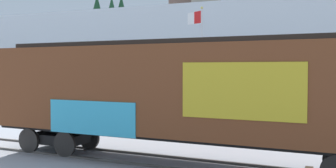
{
  "coord_description": "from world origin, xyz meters",
  "views": [
    {
      "loc": [
        4.96,
        -11.84,
        3.17
      ],
      "look_at": [
        -0.26,
        0.86,
        2.62
      ],
      "focal_mm": 41.32,
      "sensor_mm": 36.0,
      "label": 1
    }
  ],
  "objects": [
    {
      "name": "freight_car",
      "position": [
        0.82,
        -0.0,
        2.41
      ],
      "size": [
        15.53,
        3.37,
        4.15
      ],
      "color": "brown",
      "rests_on": "ground_plane"
    },
    {
      "name": "flagpole",
      "position": [
        -3.0,
        12.94,
        4.74
      ],
      "size": [
        1.36,
        0.91,
        7.28
      ],
      "color": "silver",
      "rests_on": "ground_plane"
    },
    {
      "name": "hillside",
      "position": [
        0.07,
        55.3,
        6.16
      ],
      "size": [
        145.91,
        33.54,
        16.83
      ],
      "color": "silver",
      "rests_on": "ground_plane"
    },
    {
      "name": "track",
      "position": [
        0.67,
        0.01,
        0.04
      ],
      "size": [
        60.01,
        4.05,
        0.08
      ],
      "color": "#4C4742",
      "rests_on": "ground_plane"
    },
    {
      "name": "parked_car_red",
      "position": [
        1.16,
        5.9,
        0.87
      ],
      "size": [
        4.23,
        2.13,
        1.72
      ],
      "color": "#B21E1E",
      "rests_on": "ground_plane"
    },
    {
      "name": "parked_car_green",
      "position": [
        -3.81,
        6.19,
        0.84
      ],
      "size": [
        4.27,
        2.51,
        1.68
      ],
      "color": "#1E5933",
      "rests_on": "ground_plane"
    },
    {
      "name": "ground_plane",
      "position": [
        0.0,
        0.0,
        0.0
      ],
      "size": [
        260.0,
        260.0,
        0.0
      ],
      "primitive_type": "plane",
      "color": "#B2B5BC"
    }
  ]
}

